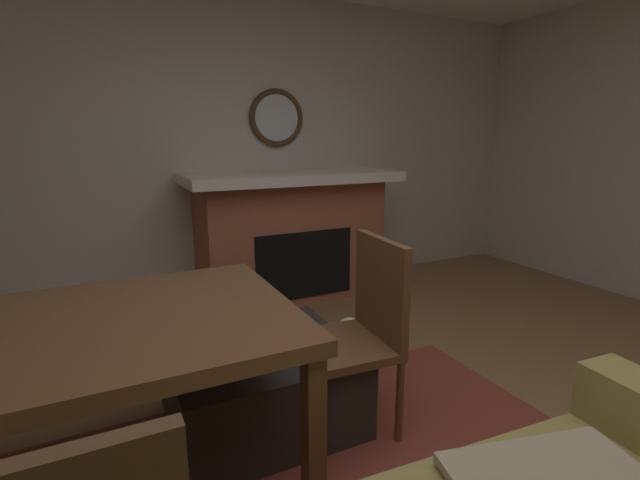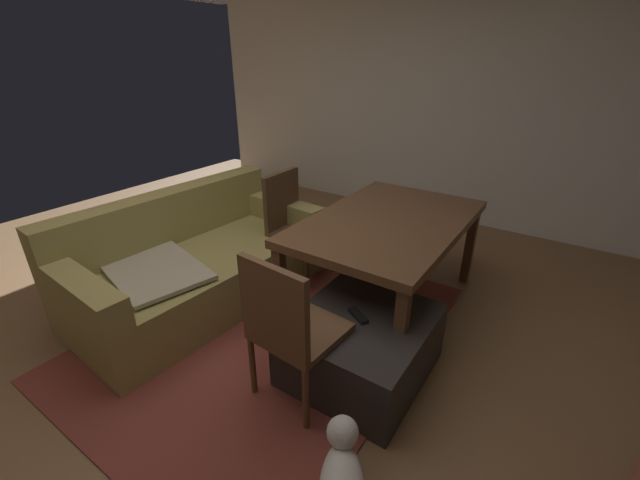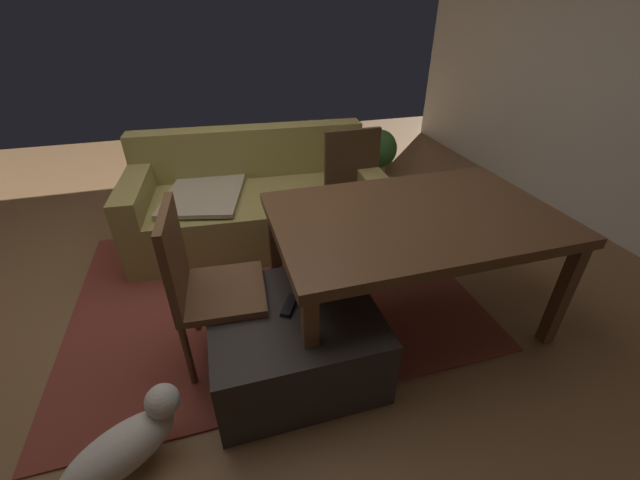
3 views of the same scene
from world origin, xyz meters
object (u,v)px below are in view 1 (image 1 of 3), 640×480
object	(u,v)px
fireplace	(291,234)
round_wall_mirror	(277,118)
small_dog	(363,334)
dining_table	(72,347)
dining_chair_west	(360,324)
tv_remote	(263,346)
ottoman_coffee_table	(261,385)

from	to	relation	value
fireplace	round_wall_mirror	xyz separation A→B (m)	(0.00, -0.29, 0.99)
round_wall_mirror	small_dog	world-z (taller)	round_wall_mirror
dining_table	small_dog	distance (m)	1.73
fireplace	dining_chair_west	xyz separation A→B (m)	(0.43, 1.86, -0.03)
fireplace	round_wall_mirror	world-z (taller)	round_wall_mirror
dining_chair_west	fireplace	bearing A→B (deg)	-103.08
tv_remote	small_dog	bearing A→B (deg)	-124.79
fireplace	ottoman_coffee_table	distance (m)	1.88
tv_remote	dining_table	xyz separation A→B (m)	(0.77, 0.19, 0.25)
ottoman_coffee_table	small_dog	size ratio (longest dim) A/B	1.65
fireplace	tv_remote	bearing A→B (deg)	63.13
fireplace	ottoman_coffee_table	xyz separation A→B (m)	(0.85, 1.64, -0.35)
dining_table	small_dog	size ratio (longest dim) A/B	3.06
dining_table	small_dog	world-z (taller)	dining_table
fireplace	dining_table	xyz separation A→B (m)	(1.61, 1.85, 0.11)
dining_table	dining_chair_west	distance (m)	1.19
tv_remote	dining_table	world-z (taller)	dining_table
ottoman_coffee_table	tv_remote	xyz separation A→B (m)	(-0.01, 0.03, 0.21)
small_dog	dining_chair_west	bearing A→B (deg)	56.34
round_wall_mirror	tv_remote	bearing A→B (deg)	66.62
ottoman_coffee_table	tv_remote	size ratio (longest dim) A/B	5.32
fireplace	dining_chair_west	size ratio (longest dim) A/B	1.92
round_wall_mirror	dining_chair_west	size ratio (longest dim) A/B	0.53
dining_table	round_wall_mirror	bearing A→B (deg)	-127.00
dining_table	small_dog	bearing A→B (deg)	-160.22
tv_remote	ottoman_coffee_table	bearing A→B (deg)	-38.79
fireplace	dining_chair_west	bearing A→B (deg)	76.92
fireplace	tv_remote	distance (m)	1.87
dining_chair_west	small_dog	bearing A→B (deg)	-123.66
ottoman_coffee_table	round_wall_mirror	bearing A→B (deg)	-113.91
tv_remote	dining_chair_west	bearing A→B (deg)	-175.41
round_wall_mirror	fireplace	bearing A→B (deg)	90.00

